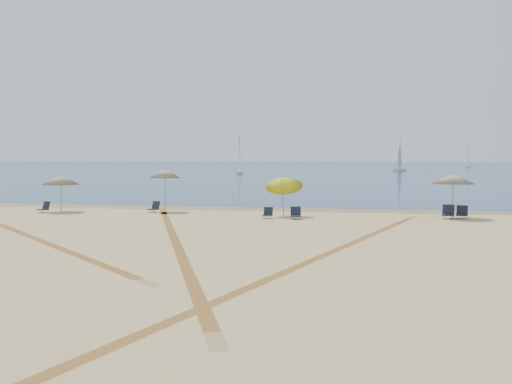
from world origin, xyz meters
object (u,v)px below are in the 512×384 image
at_px(umbrella_2, 165,173).
at_px(chair_6, 462,213).
at_px(chair_1, 44,208).
at_px(umbrella_4, 453,179).
at_px(chair_2, 154,207).
at_px(sailboat_2, 240,162).
at_px(chair_3, 268,213).
at_px(sailboat_0, 400,161).
at_px(sailboat_1, 469,160).
at_px(umbrella_3, 284,182).
at_px(umbrella_1, 61,180).
at_px(chair_5, 448,213).
at_px(chair_4, 296,214).

height_order(umbrella_2, chair_6, umbrella_2).
bearing_deg(umbrella_2, chair_1, -163.83).
xyz_separation_m(umbrella_4, chair_2, (-16.87, 0.21, -1.81)).
xyz_separation_m(umbrella_4, sailboat_2, (-28.72, 79.79, 0.24)).
distance_m(chair_3, sailboat_0, 113.12).
xyz_separation_m(sailboat_1, sailboat_2, (-58.11, -88.14, -0.08)).
bearing_deg(chair_2, sailboat_0, 101.31).
distance_m(umbrella_3, chair_3, 2.21).
distance_m(chair_2, sailboat_0, 112.03).
bearing_deg(sailboat_0, sailboat_1, 87.73).
xyz_separation_m(umbrella_1, umbrella_2, (6.06, 1.30, 0.39)).
bearing_deg(chair_5, sailboat_0, 99.11).
bearing_deg(sailboat_1, chair_5, -88.16).
bearing_deg(umbrella_2, chair_4, -19.86).
xyz_separation_m(chair_2, sailboat_1, (46.26, 167.71, 2.13)).
height_order(chair_3, sailboat_0, sailboat_0).
xyz_separation_m(chair_3, chair_4, (1.51, -0.15, 0.03)).
bearing_deg(chair_3, umbrella_1, 175.62).
height_order(chair_2, sailboat_0, sailboat_0).
bearing_deg(umbrella_4, chair_6, -27.80).
distance_m(umbrella_2, chair_3, 7.56).
xyz_separation_m(chair_2, sailboat_0, (20.75, 110.07, 2.15)).
xyz_separation_m(chair_3, sailboat_1, (39.09, 169.92, 2.15)).
bearing_deg(umbrella_4, sailboat_0, 87.98).
xyz_separation_m(umbrella_2, sailboat_0, (20.29, 109.45, 0.14)).
xyz_separation_m(chair_4, chair_6, (8.64, 1.91, 0.02)).
xyz_separation_m(chair_3, chair_6, (10.15, 1.76, 0.05)).
bearing_deg(chair_2, umbrella_4, 21.28).
relative_size(chair_6, sailboat_1, 0.10).
distance_m(sailboat_1, sailboat_2, 105.57).
bearing_deg(chair_5, umbrella_4, 69.59).
bearing_deg(umbrella_2, chair_5, -4.48).
xyz_separation_m(chair_4, sailboat_0, (12.07, 112.42, 2.14)).
relative_size(chair_3, sailboat_1, 0.07).
xyz_separation_m(umbrella_3, sailboat_0, (12.91, 110.98, 0.52)).
relative_size(chair_5, sailboat_0, 0.10).
distance_m(chair_3, sailboat_1, 174.37).
distance_m(umbrella_4, chair_4, 8.65).
bearing_deg(umbrella_2, chair_3, -22.80).
distance_m(umbrella_2, umbrella_4, 16.43).
relative_size(chair_1, chair_5, 0.95).
relative_size(chair_2, sailboat_2, 0.10).
relative_size(umbrella_1, sailboat_2, 0.29).
relative_size(chair_3, chair_5, 0.72).
height_order(umbrella_2, chair_4, umbrella_2).
height_order(umbrella_2, chair_5, umbrella_2).
distance_m(chair_3, chair_4, 1.52).
bearing_deg(umbrella_1, chair_1, -136.80).
distance_m(chair_2, chair_6, 17.33).
bearing_deg(chair_6, chair_2, -168.23).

